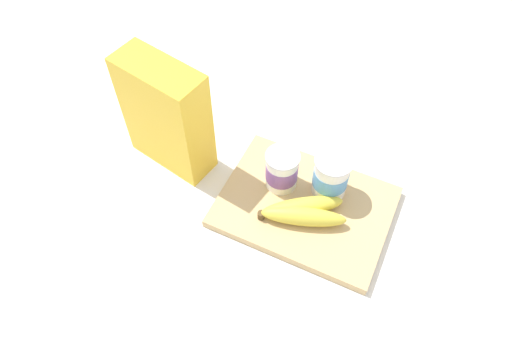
% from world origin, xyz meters
% --- Properties ---
extents(ground_plane, '(2.40, 2.40, 0.00)m').
position_xyz_m(ground_plane, '(0.00, 0.00, 0.00)').
color(ground_plane, silver).
extents(cutting_board, '(0.33, 0.24, 0.02)m').
position_xyz_m(cutting_board, '(0.00, 0.00, 0.01)').
color(cutting_board, tan).
rests_on(cutting_board, ground_plane).
extents(cereal_box, '(0.19, 0.11, 0.25)m').
position_xyz_m(cereal_box, '(-0.31, 0.01, 0.13)').
color(cereal_box, yellow).
rests_on(cereal_box, ground_plane).
extents(yogurt_cup_front, '(0.07, 0.07, 0.09)m').
position_xyz_m(yogurt_cup_front, '(-0.06, 0.03, 0.06)').
color(yogurt_cup_front, white).
rests_on(yogurt_cup_front, cutting_board).
extents(yogurt_cup_back, '(0.07, 0.07, 0.10)m').
position_xyz_m(yogurt_cup_back, '(0.03, 0.05, 0.07)').
color(yogurt_cup_back, white).
rests_on(yogurt_cup_back, cutting_board).
extents(banana_bunch, '(0.17, 0.13, 0.04)m').
position_xyz_m(banana_bunch, '(0.01, -0.03, 0.04)').
color(banana_bunch, yellow).
rests_on(banana_bunch, cutting_board).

